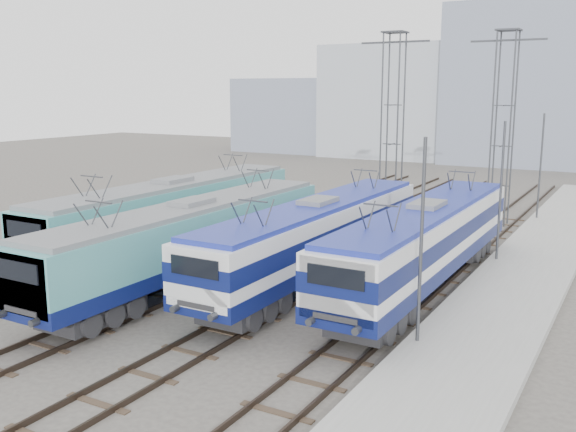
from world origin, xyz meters
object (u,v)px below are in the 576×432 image
(locomotive_far_right, at_px, (424,239))
(mast_front, at_px, (421,246))
(mast_mid, at_px, (501,195))
(locomotive_far_left, at_px, (171,210))
(locomotive_center_left, at_px, (190,237))
(mast_rear, at_px, (540,169))
(catenary_tower_west, at_px, (392,118))
(locomotive_center_right, at_px, (316,234))
(catenary_tower_east, at_px, (503,119))

(locomotive_far_right, bearing_deg, mast_front, -73.48)
(mast_front, bearing_deg, mast_mid, 90.00)
(locomotive_far_left, xyz_separation_m, locomotive_far_right, (13.50, 0.27, -0.02))
(locomotive_center_left, bearing_deg, mast_rear, 63.94)
(locomotive_far_right, xyz_separation_m, mast_mid, (1.85, 5.76, 1.23))
(locomotive_far_left, relative_size, catenary_tower_west, 1.53)
(locomotive_far_left, height_order, mast_rear, mast_rear)
(locomotive_center_right, xyz_separation_m, mast_front, (6.35, -4.98, 1.26))
(locomotive_center_left, distance_m, catenary_tower_east, 22.44)
(locomotive_center_left, height_order, catenary_tower_east, catenary_tower_east)
(mast_rear, bearing_deg, catenary_tower_east, -136.40)
(locomotive_far_left, height_order, locomotive_far_right, locomotive_far_left)
(locomotive_far_left, bearing_deg, mast_mid, 21.44)
(mast_front, relative_size, mast_mid, 1.00)
(locomotive_center_right, bearing_deg, catenary_tower_east, 75.98)
(locomotive_center_right, relative_size, mast_rear, 2.50)
(catenary_tower_east, xyz_separation_m, mast_rear, (2.10, 2.00, -3.14))
(catenary_tower_west, xyz_separation_m, catenary_tower_east, (6.50, 2.00, 0.00))
(locomotive_far_left, distance_m, mast_rear, 23.71)
(locomotive_center_left, xyz_separation_m, mast_rear, (10.85, 22.18, 1.29))
(catenary_tower_west, distance_m, mast_front, 22.00)
(locomotive_center_right, bearing_deg, mast_front, -38.10)
(mast_rear, bearing_deg, mast_front, -90.00)
(mast_front, bearing_deg, mast_rear, 90.00)
(catenary_tower_east, xyz_separation_m, mast_mid, (2.10, -10.00, -3.14))
(locomotive_far_right, distance_m, catenary_tower_west, 15.94)
(locomotive_center_left, height_order, mast_rear, mast_rear)
(mast_front, bearing_deg, catenary_tower_east, 95.45)
(locomotive_far_right, bearing_deg, catenary_tower_west, 116.13)
(mast_mid, bearing_deg, catenary_tower_west, 137.07)
(locomotive_far_right, bearing_deg, catenary_tower_east, 90.91)
(locomotive_far_left, relative_size, locomotive_center_right, 1.05)
(catenary_tower_east, relative_size, mast_front, 1.71)
(locomotive_center_right, xyz_separation_m, mast_mid, (6.35, 7.02, 1.26))
(locomotive_far_right, height_order, catenary_tower_west, catenary_tower_west)
(mast_front, distance_m, mast_rear, 24.00)
(locomotive_far_right, bearing_deg, locomotive_far_left, -178.87)
(locomotive_center_left, distance_m, mast_rear, 24.73)
(locomotive_far_right, distance_m, mast_mid, 6.18)
(mast_mid, bearing_deg, locomotive_center_right, -132.13)
(locomotive_far_left, xyz_separation_m, catenary_tower_east, (13.25, 16.03, 4.36))
(locomotive_center_right, bearing_deg, mast_rear, 71.54)
(locomotive_far_right, relative_size, mast_mid, 2.53)
(catenary_tower_east, bearing_deg, mast_front, -84.55)
(locomotive_center_left, xyz_separation_m, mast_front, (10.85, -1.82, 1.29))
(locomotive_far_left, xyz_separation_m, locomotive_center_right, (9.00, -0.99, -0.05))
(catenary_tower_west, xyz_separation_m, mast_mid, (8.60, -8.00, -3.14))
(locomotive_far_right, xyz_separation_m, mast_rear, (1.85, 17.76, 1.23))
(mast_mid, height_order, mast_rear, same)
(locomotive_far_left, relative_size, mast_rear, 2.62)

